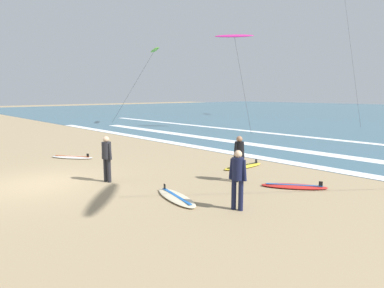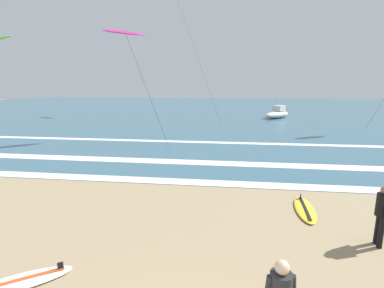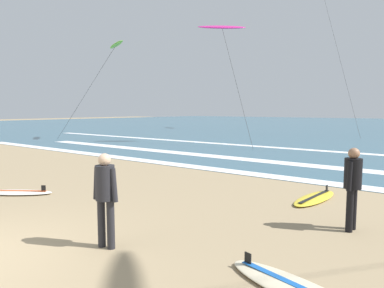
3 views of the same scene
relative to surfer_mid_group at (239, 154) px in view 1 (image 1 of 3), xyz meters
name	(u,v)px [view 1 (image 1 of 3)]	position (x,y,z in m)	size (l,w,h in m)	color
ground_plane	(41,184)	(-4.38, -5.18, -0.96)	(160.00, 160.00, 0.00)	#9E8763
wave_foam_shoreline	(208,149)	(-5.48, 4.10, -0.94)	(37.84, 0.76, 0.01)	white
wave_foam_mid_break	(287,149)	(-2.46, 7.23, -0.94)	(37.81, 0.97, 0.01)	white
wave_foam_outer_break	(323,139)	(-3.15, 12.79, -0.94)	(52.38, 0.72, 0.01)	white
surfer_mid_group	(239,154)	(0.00, 0.00, 0.00)	(0.32, 0.51, 1.60)	black
surfer_left_far	(107,155)	(-3.06, -3.39, 0.00)	(0.52, 0.32, 1.60)	#232328
surfer_background_far	(238,174)	(1.80, -2.27, 0.00)	(0.51, 0.32, 1.60)	#141938
surfboard_foreground_flat	(72,157)	(-8.08, -2.50, -0.91)	(2.07, 1.69, 0.25)	silver
surfboard_right_spare	(176,197)	(0.01, -2.86, -0.91)	(2.18, 1.09, 0.25)	beige
surfboard_near_water	(294,186)	(1.73, 0.72, -0.91)	(2.05, 1.73, 0.25)	red
surfboard_left_pile	(243,166)	(-1.30, 1.89, -0.91)	(0.75, 2.14, 0.25)	yellow
kite_lime_high_left	(155,50)	(-19.05, 10.61, 6.13)	(6.14, 3.42, 7.34)	#70C628
kite_magenta_far_left	(234,36)	(-11.22, 12.93, 6.73)	(4.86, 3.16, 7.94)	#CC2384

